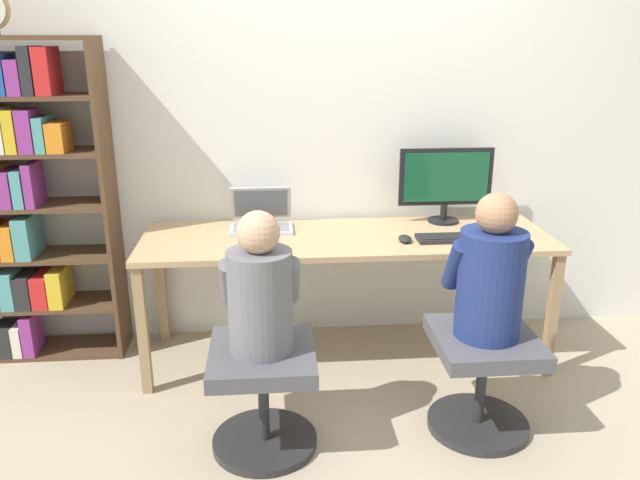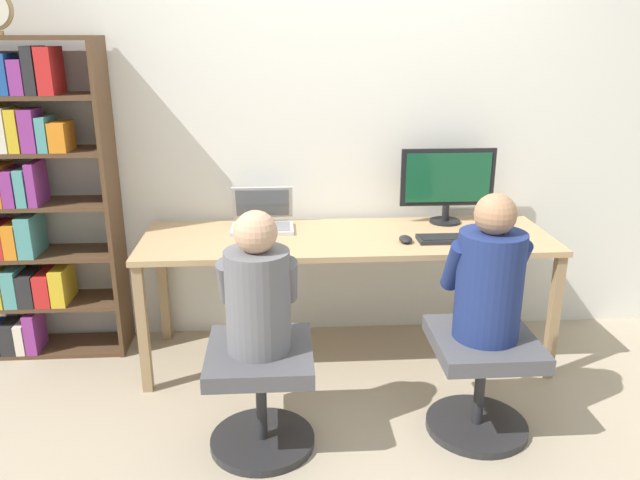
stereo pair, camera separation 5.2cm
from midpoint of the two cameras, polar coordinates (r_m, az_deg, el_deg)
name	(u,v)px [view 2 (the right image)]	position (r m, az deg, el deg)	size (l,w,h in m)	color
ground_plane	(352,387)	(3.35, 3.43, -13.25)	(14.00, 14.00, 0.00)	tan
wall_back	(341,118)	(3.62, 2.37, 11.09)	(10.00, 0.05, 2.60)	silver
desk	(347,247)	(3.37, 2.94, -0.66)	(2.19, 0.67, 0.72)	tan
desktop_monitor	(448,183)	(3.61, 11.99, 5.14)	(0.54, 0.18, 0.43)	black
laptop	(262,220)	(3.49, -4.86, 1.87)	(0.34, 0.32, 0.22)	#B7B7BC
keyboard	(455,239)	(3.35, 12.67, 0.13)	(0.39, 0.14, 0.03)	#232326
computer_mouse_by_keyboard	(405,239)	(3.28, 8.28, 0.07)	(0.07, 0.10, 0.03)	black
office_chair_left	(481,373)	(2.98, 15.01, -11.63)	(0.47, 0.48, 0.48)	#262628
office_chair_right	(261,386)	(2.79, -4.89, -13.18)	(0.47, 0.48, 0.48)	#262628
person_at_monitor	(489,276)	(2.79, 15.75, -3.21)	(0.35, 0.32, 0.65)	navy
person_at_laptop	(258,290)	(2.59, -5.15, -4.61)	(0.33, 0.29, 0.61)	slate
bookshelf	(20,197)	(3.71, -25.34, 3.58)	(0.81, 0.29, 1.75)	#513823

